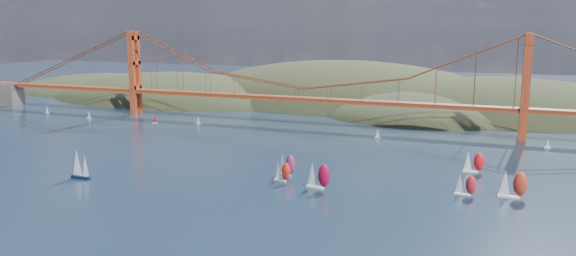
# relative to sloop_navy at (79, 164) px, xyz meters

# --- Properties ---
(ground) EXTENTS (1200.00, 1200.00, 0.00)m
(ground) POSITION_rel_sloop_navy_xyz_m (43.27, -37.94, -5.70)
(ground) COLOR black
(ground) RESTS_ON ground
(headlands) EXTENTS (725.00, 225.00, 96.00)m
(headlands) POSITION_rel_sloop_navy_xyz_m (88.22, 240.35, -18.16)
(headlands) COLOR black
(headlands) RESTS_ON ground
(bridge) EXTENTS (552.00, 12.00, 55.00)m
(bridge) POSITION_rel_sloop_navy_xyz_m (41.52, 142.06, 26.53)
(bridge) COLOR maroon
(bridge) RESTS_ON ground
(sloop_navy) EXTENTS (8.32, 4.72, 12.92)m
(sloop_navy) POSITION_rel_sloop_navy_xyz_m (0.00, 0.00, 0.00)
(sloop_navy) COLOR black
(sloop_navy) RESTS_ON ground
(racer_0) EXTENTS (7.65, 4.66, 8.56)m
(racer_0) POSITION_rel_sloop_navy_xyz_m (75.42, 24.60, -1.66)
(racer_0) COLOR white
(racer_0) RESTS_ON ground
(racer_1) EXTENTS (9.57, 4.87, 10.76)m
(racer_1) POSITION_rel_sloop_navy_xyz_m (91.30, 20.08, -0.62)
(racer_1) COLOR white
(racer_1) RESTS_ON ground
(racer_2) EXTENTS (7.54, 3.64, 8.50)m
(racer_2) POSITION_rel_sloop_navy_xyz_m (142.28, 30.84, -1.69)
(racer_2) COLOR silver
(racer_2) RESTS_ON ground
(racer_3) EXTENTS (8.42, 4.08, 9.49)m
(racer_3) POSITION_rel_sloop_navy_xyz_m (143.18, 64.33, -1.22)
(racer_3) COLOR silver
(racer_3) RESTS_ON ground
(racer_4) EXTENTS (9.49, 3.87, 10.91)m
(racer_4) POSITION_rel_sloop_navy_xyz_m (157.67, 33.42, -0.55)
(racer_4) COLOR silver
(racer_4) RESTS_ON ground
(racer_rwb) EXTENTS (8.86, 6.02, 9.92)m
(racer_rwb) POSITION_rel_sloop_navy_xyz_m (73.85, 32.92, -1.02)
(racer_rwb) COLOR white
(racer_rwb) RESTS_ON ground
(distant_boat_0) EXTENTS (3.00, 2.00, 4.70)m
(distant_boat_0) POSITION_rel_sloop_navy_xyz_m (-135.61, 123.05, -3.30)
(distant_boat_0) COLOR silver
(distant_boat_0) RESTS_ON ground
(distant_boat_1) EXTENTS (3.00, 2.00, 4.70)m
(distant_boat_1) POSITION_rel_sloop_navy_xyz_m (-94.42, 116.22, -3.30)
(distant_boat_1) COLOR silver
(distant_boat_1) RESTS_ON ground
(distant_boat_2) EXTENTS (3.00, 2.00, 4.70)m
(distant_boat_2) POSITION_rel_sloop_navy_xyz_m (-44.09, 115.43, -3.30)
(distant_boat_2) COLOR silver
(distant_boat_2) RESTS_ON ground
(distant_boat_3) EXTENTS (3.00, 2.00, 4.70)m
(distant_boat_3) POSITION_rel_sloop_navy_xyz_m (-18.08, 122.54, -3.30)
(distant_boat_3) COLOR silver
(distant_boat_3) RESTS_ON ground
(distant_boat_4) EXTENTS (3.00, 2.00, 4.70)m
(distant_boat_4) POSITION_rel_sloop_navy_xyz_m (174.60, 124.99, -3.30)
(distant_boat_4) COLOR silver
(distant_boat_4) RESTS_ON ground
(distant_boat_8) EXTENTS (3.00, 2.00, 4.70)m
(distant_boat_8) POSITION_rel_sloop_navy_xyz_m (91.99, 120.06, -3.30)
(distant_boat_8) COLOR silver
(distant_boat_8) RESTS_ON ground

